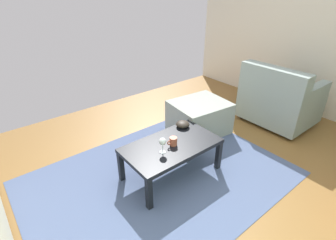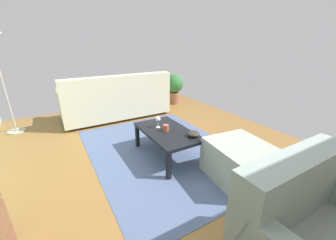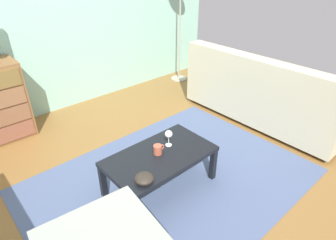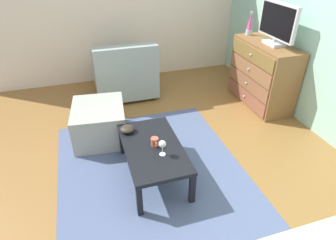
{
  "view_description": "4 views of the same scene",
  "coord_description": "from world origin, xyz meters",
  "px_view_note": "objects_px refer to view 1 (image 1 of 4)",
  "views": [
    {
      "loc": [
        1.43,
        1.45,
        1.81
      ],
      "look_at": [
        0.14,
        -0.16,
        0.69
      ],
      "focal_mm": 27.39,
      "sensor_mm": 36.0,
      "label": 1
    },
    {
      "loc": [
        -2.09,
        1.06,
        1.48
      ],
      "look_at": [
        -0.13,
        -0.09,
        0.61
      ],
      "focal_mm": 22.22,
      "sensor_mm": 36.0,
      "label": 2
    },
    {
      "loc": [
        -1.22,
        -1.75,
        1.89
      ],
      "look_at": [
        0.21,
        -0.14,
        0.65
      ],
      "focal_mm": 30.43,
      "sensor_mm": 36.0,
      "label": 3
    },
    {
      "loc": [
        2.2,
        -0.7,
        2.06
      ],
      "look_at": [
        0.27,
        -0.1,
        0.78
      ],
      "focal_mm": 30.2,
      "sensor_mm": 36.0,
      "label": 4
    }
  ],
  "objects_px": {
    "ottoman": "(199,117)",
    "mug": "(173,141)",
    "bowl_decorative": "(183,124)",
    "armchair": "(279,99)",
    "coffee_table": "(171,148)",
    "wine_glass": "(163,142)"
  },
  "relations": [
    {
      "from": "ottoman",
      "to": "mug",
      "type": "bearing_deg",
      "value": 28.97
    },
    {
      "from": "bowl_decorative",
      "to": "armchair",
      "type": "relative_size",
      "value": 0.17
    },
    {
      "from": "ottoman",
      "to": "coffee_table",
      "type": "bearing_deg",
      "value": 27.73
    },
    {
      "from": "bowl_decorative",
      "to": "ottoman",
      "type": "bearing_deg",
      "value": -154.05
    },
    {
      "from": "coffee_table",
      "to": "armchair",
      "type": "bearing_deg",
      "value": 178.24
    },
    {
      "from": "mug",
      "to": "ottoman",
      "type": "height_order",
      "value": "mug"
    },
    {
      "from": "mug",
      "to": "bowl_decorative",
      "type": "bearing_deg",
      "value": -146.31
    },
    {
      "from": "armchair",
      "to": "ottoman",
      "type": "relative_size",
      "value": 1.29
    },
    {
      "from": "wine_glass",
      "to": "armchair",
      "type": "xyz_separation_m",
      "value": [
        -2.05,
        0.0,
        -0.13
      ]
    },
    {
      "from": "coffee_table",
      "to": "bowl_decorative",
      "type": "relative_size",
      "value": 6.42
    },
    {
      "from": "coffee_table",
      "to": "bowl_decorative",
      "type": "height_order",
      "value": "bowl_decorative"
    },
    {
      "from": "coffee_table",
      "to": "bowl_decorative",
      "type": "xyz_separation_m",
      "value": [
        -0.32,
        -0.19,
        0.08
      ]
    },
    {
      "from": "mug",
      "to": "bowl_decorative",
      "type": "distance_m",
      "value": 0.38
    },
    {
      "from": "wine_glass",
      "to": "ottoman",
      "type": "height_order",
      "value": "wine_glass"
    },
    {
      "from": "coffee_table",
      "to": "ottoman",
      "type": "height_order",
      "value": "ottoman"
    },
    {
      "from": "mug",
      "to": "armchair",
      "type": "distance_m",
      "value": 1.9
    },
    {
      "from": "armchair",
      "to": "wine_glass",
      "type": "bearing_deg",
      "value": -0.11
    },
    {
      "from": "mug",
      "to": "armchair",
      "type": "xyz_separation_m",
      "value": [
        -1.89,
        0.04,
        -0.06
      ]
    },
    {
      "from": "coffee_table",
      "to": "wine_glass",
      "type": "height_order",
      "value": "wine_glass"
    },
    {
      "from": "armchair",
      "to": "mug",
      "type": "bearing_deg",
      "value": -1.09
    },
    {
      "from": "bowl_decorative",
      "to": "armchair",
      "type": "xyz_separation_m",
      "value": [
        -1.58,
        0.25,
        -0.05
      ]
    },
    {
      "from": "bowl_decorative",
      "to": "armchair",
      "type": "bearing_deg",
      "value": 171.15
    }
  ]
}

